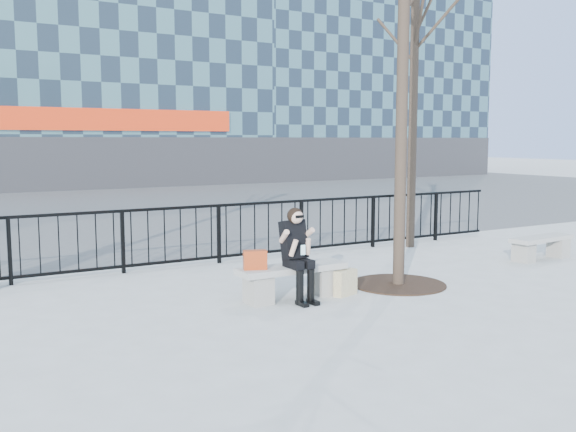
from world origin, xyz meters
TOP-DOWN VIEW (x-y plane):
  - ground at (0.00, 0.00)m, footprint 120.00×120.00m
  - street_surface at (0.00, 15.00)m, footprint 60.00×23.00m
  - railing at (0.00, 3.00)m, footprint 14.00×0.06m
  - building_right at (20.00, 27.00)m, footprint 16.20×10.20m
  - tree_grate at (1.90, -0.10)m, footprint 1.50×1.50m
  - bench_main at (0.00, 0.00)m, footprint 1.65×0.46m
  - bench_second at (5.71, 0.22)m, footprint 1.50×0.42m
  - seated_woman at (0.00, -0.16)m, footprint 0.50×0.64m
  - handbag at (-0.59, 0.02)m, footprint 0.36×0.25m
  - shopping_bag at (0.78, -0.23)m, footprint 0.43×0.27m

SIDE VIEW (x-z plane):
  - ground at x=0.00m, z-range 0.00..0.00m
  - street_surface at x=0.00m, z-range 0.00..0.01m
  - tree_grate at x=1.90m, z-range 0.00..0.02m
  - shopping_bag at x=0.78m, z-range 0.00..0.38m
  - bench_second at x=5.71m, z-range 0.05..0.50m
  - bench_main at x=0.00m, z-range 0.06..0.55m
  - railing at x=0.00m, z-range 0.00..1.11m
  - handbag at x=-0.59m, z-range 0.49..0.76m
  - seated_woman at x=0.00m, z-range 0.00..1.34m
  - building_right at x=20.00m, z-range 0.00..20.60m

